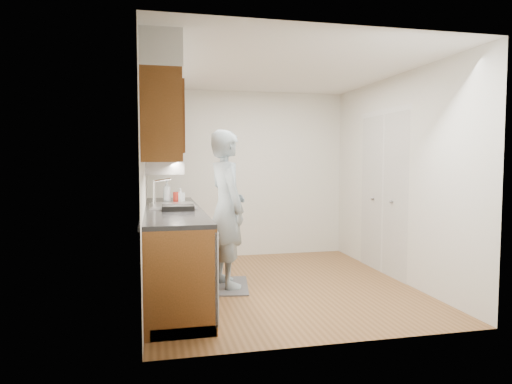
% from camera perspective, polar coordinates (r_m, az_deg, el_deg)
% --- Properties ---
extents(floor, '(3.50, 3.50, 0.00)m').
position_cam_1_polar(floor, '(5.46, 2.74, -11.57)').
color(floor, brown).
rests_on(floor, ground).
extents(ceiling, '(3.50, 3.50, 0.00)m').
position_cam_1_polar(ceiling, '(5.36, 2.83, 15.12)').
color(ceiling, white).
rests_on(ceiling, wall_left).
extents(wall_left, '(0.02, 3.50, 2.50)m').
position_cam_1_polar(wall_left, '(5.08, -13.77, 1.46)').
color(wall_left, silver).
rests_on(wall_left, floor).
extents(wall_right, '(0.02, 3.50, 2.50)m').
position_cam_1_polar(wall_right, '(5.85, 17.11, 1.71)').
color(wall_right, silver).
rests_on(wall_right, floor).
extents(wall_back, '(3.00, 0.02, 2.50)m').
position_cam_1_polar(wall_back, '(6.97, -1.05, 2.23)').
color(wall_back, silver).
rests_on(wall_back, floor).
extents(counter, '(0.64, 2.80, 1.30)m').
position_cam_1_polar(counter, '(5.17, -10.27, -6.95)').
color(counter, brown).
rests_on(counter, floor).
extents(upper_cabinets, '(0.47, 2.80, 1.21)m').
position_cam_1_polar(upper_cabinets, '(5.14, -11.99, 9.32)').
color(upper_cabinets, brown).
rests_on(upper_cabinets, wall_left).
extents(closet_door, '(0.02, 1.22, 2.05)m').
position_cam_1_polar(closet_door, '(6.11, 15.58, -0.28)').
color(closet_door, white).
rests_on(closet_door, wall_right).
extents(floor_mat, '(0.59, 0.87, 0.02)m').
position_cam_1_polar(floor_mat, '(5.42, -3.62, -11.62)').
color(floor_mat, slate).
rests_on(floor_mat, floor).
extents(person, '(0.61, 0.80, 2.03)m').
position_cam_1_polar(person, '(5.23, -3.67, -0.77)').
color(person, '#889BA5').
rests_on(person, floor_mat).
extents(soap_bottle_a, '(0.12, 0.12, 0.27)m').
position_cam_1_polar(soap_bottle_a, '(5.83, -11.07, 0.11)').
color(soap_bottle_a, silver).
rests_on(soap_bottle_a, counter).
extents(soap_bottle_b, '(0.11, 0.11, 0.18)m').
position_cam_1_polar(soap_bottle_b, '(5.77, -9.43, -0.39)').
color(soap_bottle_b, silver).
rests_on(soap_bottle_b, counter).
extents(soda_can, '(0.09, 0.09, 0.13)m').
position_cam_1_polar(soda_can, '(5.76, -9.98, -0.64)').
color(soda_can, '#B62A1F').
rests_on(soda_can, counter).
extents(steel_can, '(0.08, 0.08, 0.13)m').
position_cam_1_polar(steel_can, '(5.82, -9.68, -0.59)').
color(steel_can, '#A5A5AA').
rests_on(steel_can, counter).
extents(dish_rack, '(0.34, 0.29, 0.05)m').
position_cam_1_polar(dish_rack, '(4.86, -9.71, -1.95)').
color(dish_rack, black).
rests_on(dish_rack, counter).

